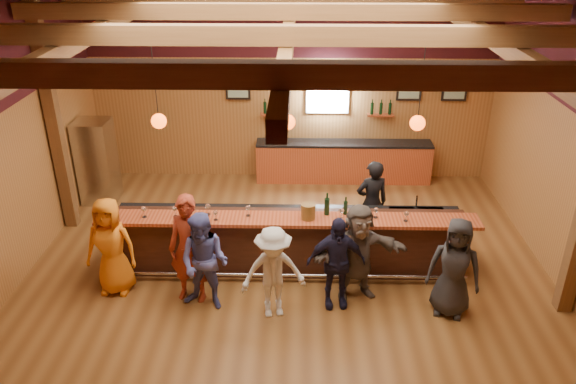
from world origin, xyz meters
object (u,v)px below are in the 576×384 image
Objects in this scene: back_bar_cabinet at (343,162)px; customer_dark at (454,268)px; customer_orange at (111,246)px; customer_denim at (204,262)px; bottle_a at (327,206)px; customer_navy at (336,263)px; bartender at (372,203)px; customer_brown at (358,252)px; ice_bucket at (308,211)px; stainless_fridge at (97,161)px; customer_white at (273,273)px; bar_counter at (289,239)px; customer_redvest at (189,249)px.

customer_dark is (1.33, -4.85, 0.34)m from back_bar_cabinet.
customer_orange is 1.02× the size of customer_denim.
bottle_a is (-0.55, -3.76, 0.79)m from back_bar_cabinet.
customer_denim is 2.01m from customer_navy.
customer_orange reaches higher than bartender.
customer_brown reaches higher than ice_bucket.
stainless_fridge is 5.49m from customer_white.
ice_bucket is (1.58, 0.89, 0.43)m from customer_denim.
bottle_a is at bearing -98.33° from back_bar_cabinet.
customer_brown is 1.46m from customer_dark.
back_bar_cabinet is at bearing 73.85° from customer_brown.
ice_bucket reaches higher than back_bar_cabinet.
customer_dark is at bearing -26.98° from bar_counter.
bartender is at bearing 27.95° from bar_counter.
bottle_a is at bearing 167.29° from customer_dark.
stainless_fridge is 5.45m from bottle_a.
stainless_fridge reaches higher than customer_orange.
bartender is (1.71, 2.20, 0.07)m from customer_white.
stainless_fridge is at bearing -28.64° from bartender.
customer_navy reaches higher than customer_white.
customer_white is at bearing 39.93° from bartender.
customer_orange reaches higher than bar_counter.
stainless_fridge reaches higher than ice_bucket.
bar_counter is 1.78m from customer_denim.
customer_brown is at bearing 12.42° from customer_redvest.
bartender reaches higher than customer_navy.
customer_orange is at bearing -169.53° from bottle_a.
stainless_fridge reaches higher than customer_navy.
bar_counter is 1.57× the size of back_bar_cabinet.
bartender is at bearing 50.98° from customer_denim.
customer_orange is at bearing -179.51° from customer_denim.
customer_white is at bearing -160.01° from customer_dark.
customer_redvest is 1.12× the size of customer_dark.
customer_orange reaches higher than customer_brown.
customer_dark reaches higher than customer_white.
bottle_a is (2.16, 0.82, 0.35)m from customer_redvest.
customer_dark is 2.31m from bartender.
bartender is at bearing 43.68° from ice_bucket.
customer_white reaches higher than bottle_a.
customer_dark is (5.33, -0.46, -0.02)m from customer_orange.
customer_orange is at bearing -163.68° from bar_counter.
bartender reaches higher than customer_white.
customer_denim is 1.00× the size of customer_dark.
customer_orange is 0.91× the size of customer_redvest.
stainless_fridge reaches higher than back_bar_cabinet.
customer_brown is 0.96m from bottle_a.
customer_redvest is 1.39m from customer_white.
stainless_fridge is 1.11× the size of customer_dark.
stainless_fridge reaches higher than bottle_a.
bar_counter is 1.44m from customer_white.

